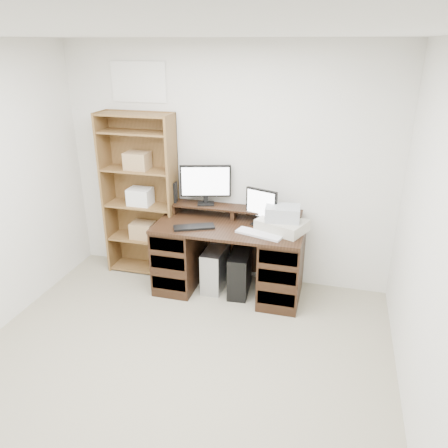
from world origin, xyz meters
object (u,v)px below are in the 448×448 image
at_px(monitor_small, 261,206).
at_px(tower_silver, 215,268).
at_px(desk, 229,257).
at_px(printer, 282,225).
at_px(bookshelf, 141,194).
at_px(monitor_wide, 206,183).
at_px(tower_black, 240,272).

height_order(monitor_small, tower_silver, monitor_small).
relative_size(desk, printer, 3.37).
height_order(monitor_small, bookshelf, bookshelf).
height_order(monitor_wide, printer, monitor_wide).
relative_size(monitor_small, bookshelf, 0.21).
distance_m(tower_silver, tower_black, 0.28).
xyz_separation_m(tower_silver, tower_black, (0.28, -0.03, 0.00)).
relative_size(desk, tower_black, 3.19).
xyz_separation_m(monitor_small, tower_black, (-0.18, -0.11, -0.72)).
bearing_deg(printer, bookshelf, -165.61).
height_order(desk, bookshelf, bookshelf).
bearing_deg(bookshelf, monitor_small, -4.51).
height_order(monitor_wide, tower_silver, monitor_wide).
bearing_deg(tower_black, tower_silver, 169.41).
relative_size(monitor_wide, monitor_small, 1.40).
bearing_deg(monitor_wide, tower_black, -44.13).
distance_m(monitor_wide, printer, 0.92).
bearing_deg(monitor_wide, printer, -30.66).
height_order(monitor_wide, tower_black, monitor_wide).
distance_m(tower_silver, bookshelf, 1.15).
xyz_separation_m(printer, bookshelf, (-1.58, 0.21, 0.11)).
xyz_separation_m(monitor_wide, bookshelf, (-0.74, -0.02, -0.19)).
relative_size(printer, bookshelf, 0.25).
bearing_deg(tower_black, printer, -2.82).
bearing_deg(monitor_small, tower_silver, -151.23).
xyz_separation_m(monitor_small, bookshelf, (-1.35, 0.11, -0.03)).
bearing_deg(printer, monitor_small, 178.29).
bearing_deg(desk, bookshelf, 168.59).
distance_m(printer, bookshelf, 1.60).
height_order(monitor_wide, monitor_small, monitor_wide).
xyz_separation_m(tower_silver, bookshelf, (-0.89, 0.18, 0.69)).
bearing_deg(bookshelf, tower_black, -10.43).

